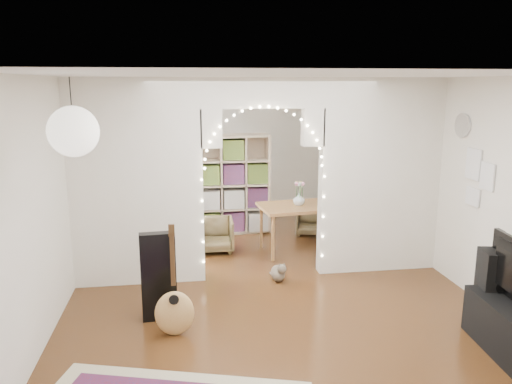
{
  "coord_description": "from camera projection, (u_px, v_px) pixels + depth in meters",
  "views": [
    {
      "loc": [
        -1.06,
        -6.49,
        2.62
      ],
      "look_at": [
        -0.04,
        0.3,
        1.12
      ],
      "focal_mm": 35.0,
      "sensor_mm": 36.0,
      "label": 1
    }
  ],
  "objects": [
    {
      "name": "floor",
      "position": [
        262.0,
        275.0,
        6.98
      ],
      "size": [
        7.5,
        7.5,
        0.0
      ],
      "primitive_type": "plane",
      "color": "black",
      "rests_on": "ground"
    },
    {
      "name": "ceiling",
      "position": [
        263.0,
        77.0,
        6.41
      ],
      "size": [
        5.0,
        7.5,
        0.02
      ],
      "primitive_type": "cube",
      "color": "white",
      "rests_on": "wall_back"
    },
    {
      "name": "wall_back",
      "position": [
        233.0,
        146.0,
        10.32
      ],
      "size": [
        5.0,
        0.02,
        2.7
      ],
      "primitive_type": "cube",
      "color": "silver",
      "rests_on": "floor"
    },
    {
      "name": "wall_front",
      "position": [
        361.0,
        294.0,
        3.07
      ],
      "size": [
        5.0,
        0.02,
        2.7
      ],
      "primitive_type": "cube",
      "color": "silver",
      "rests_on": "floor"
    },
    {
      "name": "wall_left",
      "position": [
        69.0,
        186.0,
        6.33
      ],
      "size": [
        0.02,
        7.5,
        2.7
      ],
      "primitive_type": "cube",
      "color": "silver",
      "rests_on": "floor"
    },
    {
      "name": "wall_right",
      "position": [
        437.0,
        175.0,
        7.06
      ],
      "size": [
        0.02,
        7.5,
        2.7
      ],
      "primitive_type": "cube",
      "color": "silver",
      "rests_on": "floor"
    },
    {
      "name": "divider_wall",
      "position": [
        263.0,
        175.0,
        6.68
      ],
      "size": [
        5.0,
        0.2,
        2.7
      ],
      "color": "silver",
      "rests_on": "floor"
    },
    {
      "name": "fairy_lights",
      "position": [
        264.0,
        167.0,
        6.53
      ],
      "size": [
        1.64,
        0.04,
        1.6
      ],
      "primitive_type": null,
      "color": "#FFEABF",
      "rests_on": "divider_wall"
    },
    {
      "name": "window",
      "position": [
        94.0,
        154.0,
        8.04
      ],
      "size": [
        0.04,
        1.2,
        1.4
      ],
      "primitive_type": "cube",
      "color": "white",
      "rests_on": "wall_left"
    },
    {
      "name": "wall_clock",
      "position": [
        463.0,
        125.0,
        6.32
      ],
      "size": [
        0.03,
        0.31,
        0.31
      ],
      "primitive_type": "cylinder",
      "rotation": [
        0.0,
        1.57,
        0.0
      ],
      "color": "white",
      "rests_on": "wall_right"
    },
    {
      "name": "picture_frames",
      "position": [
        477.0,
        178.0,
        6.06
      ],
      "size": [
        0.02,
        0.5,
        0.7
      ],
      "primitive_type": null,
      "color": "white",
      "rests_on": "wall_right"
    },
    {
      "name": "paper_lantern",
      "position": [
        73.0,
        131.0,
        3.91
      ],
      "size": [
        0.4,
        0.4,
        0.4
      ],
      "primitive_type": "sphere",
      "color": "white",
      "rests_on": "ceiling"
    },
    {
      "name": "ceiling_fan",
      "position": [
        244.0,
        97.0,
        8.4
      ],
      "size": [
        1.1,
        1.1,
        0.3
      ],
      "primitive_type": null,
      "color": "#B5803C",
      "rests_on": "ceiling"
    },
    {
      "name": "guitar_case",
      "position": [
        159.0,
        277.0,
        5.57
      ],
      "size": [
        0.4,
        0.16,
        1.02
      ],
      "primitive_type": "cube",
      "rotation": [
        0.0,
        0.0,
        0.08
      ],
      "color": "black",
      "rests_on": "floor"
    },
    {
      "name": "acoustic_guitar",
      "position": [
        174.0,
        295.0,
        5.21
      ],
      "size": [
        0.42,
        0.17,
        1.04
      ],
      "rotation": [
        0.0,
        0.0,
        -0.06
      ],
      "color": "tan",
      "rests_on": "floor"
    },
    {
      "name": "tabby_cat",
      "position": [
        278.0,
        273.0,
        6.73
      ],
      "size": [
        0.26,
        0.45,
        0.3
      ],
      "rotation": [
        0.0,
        0.0,
        0.24
      ],
      "color": "brown",
      "rests_on": "floor"
    },
    {
      "name": "floor_speaker",
      "position": [
        496.0,
        292.0,
        5.31
      ],
      "size": [
        0.4,
        0.37,
        0.91
      ],
      "rotation": [
        0.0,
        0.0,
        -0.19
      ],
      "color": "black",
      "rests_on": "floor"
    },
    {
      "name": "media_console",
      "position": [
        506.0,
        328.0,
        4.94
      ],
      "size": [
        0.48,
        1.03,
        0.5
      ],
      "primitive_type": "cube",
      "rotation": [
        0.0,
        0.0,
        -0.08
      ],
      "color": "black",
      "rests_on": "floor"
    },
    {
      "name": "tv",
      "position": [
        512.0,
        275.0,
        4.82
      ],
      "size": [
        0.23,
        1.08,
        0.62
      ],
      "primitive_type": "imported",
      "rotation": [
        0.0,
        0.0,
        1.49
      ],
      "color": "black",
      "rests_on": "media_console"
    },
    {
      "name": "bookcase",
      "position": [
        221.0,
        185.0,
        8.78
      ],
      "size": [
        1.74,
        0.59,
        1.75
      ],
      "primitive_type": "cube",
      "rotation": [
        0.0,
        0.0,
        0.09
      ],
      "color": "beige",
      "rests_on": "floor"
    },
    {
      "name": "dining_table",
      "position": [
        299.0,
        210.0,
        7.82
      ],
      "size": [
        1.29,
        0.94,
        0.76
      ],
      "rotation": [
        0.0,
        0.0,
        0.12
      ],
      "color": "brown",
      "rests_on": "floor"
    },
    {
      "name": "flower_vase",
      "position": [
        299.0,
        199.0,
        7.78
      ],
      "size": [
        0.2,
        0.2,
        0.19
      ],
      "primitive_type": "imported",
      "rotation": [
        0.0,
        0.0,
        0.12
      ],
      "color": "white",
      "rests_on": "dining_table"
    },
    {
      "name": "dining_chair_left",
      "position": [
        215.0,
        235.0,
        7.92
      ],
      "size": [
        0.58,
        0.59,
        0.53
      ],
      "primitive_type": "imported",
      "rotation": [
        0.0,
        0.0,
        -0.02
      ],
      "color": "brown",
      "rests_on": "floor"
    },
    {
      "name": "dining_chair_right",
      "position": [
        310.0,
        222.0,
        8.81
      ],
      "size": [
        0.6,
        0.6,
        0.45
      ],
      "primitive_type": "imported",
      "rotation": [
        0.0,
        0.0,
        -0.29
      ],
      "color": "brown",
      "rests_on": "floor"
    }
  ]
}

